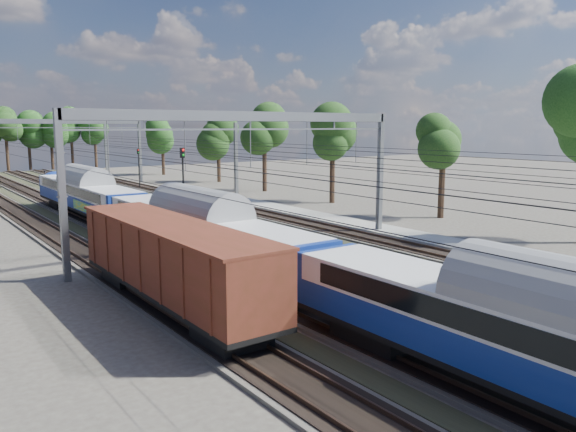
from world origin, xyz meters
TOP-DOWN VIEW (x-y plane):
  - track_bed at (-0.00, 45.00)m, footprint 21.00×130.00m
  - platform at (12.00, 20.00)m, footprint 3.00×70.00m
  - catenary at (0.33, 52.69)m, footprint 25.65×130.00m
  - tree_belt at (7.36, 94.12)m, footprint 40.16×102.12m
  - emu_train at (-4.50, 27.94)m, footprint 3.10×65.46m
  - freight_boxcar at (-9.00, 22.35)m, footprint 3.04×14.67m
  - worker at (1.04, 89.42)m, footprint 0.53×0.65m
  - signal_near at (0.26, 40.36)m, footprint 0.45×0.41m
  - signal_far at (8.18, 70.12)m, footprint 0.37×0.34m

SIDE VIEW (x-z plane):
  - track_bed at x=0.00m, z-range -0.07..0.27m
  - platform at x=12.00m, z-range 0.00..0.30m
  - worker at x=1.04m, z-range 0.00..1.56m
  - freight_boxcar at x=-9.00m, z-range 0.42..4.20m
  - emu_train at x=-4.50m, z-range 0.40..4.93m
  - signal_far at x=8.18m, z-range 0.69..5.88m
  - signal_near at x=0.26m, z-range 0.85..7.28m
  - catenary at x=0.33m, z-range 1.90..10.90m
  - tree_belt at x=7.36m, z-range 1.87..14.18m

